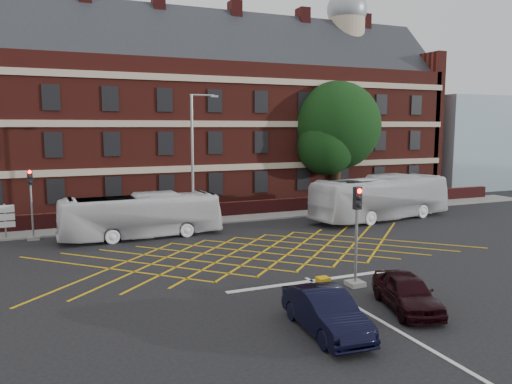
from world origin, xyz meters
name	(u,v)px	position (x,y,z in m)	size (l,w,h in m)	color
ground	(278,262)	(0.00, 0.00, 0.00)	(120.00, 120.00, 0.00)	black
victorian_building	(175,115)	(0.25, 22.00, 7.84)	(51.00, 12.17, 20.40)	#551B16
boundary_wall	(203,211)	(0.00, 13.00, 0.55)	(56.00, 0.50, 1.10)	#461213
far_pavement	(207,220)	(0.00, 12.00, 0.06)	(60.00, 3.00, 0.12)	slate
glass_block	(468,142)	(34.00, 21.00, 5.00)	(14.00, 10.00, 10.00)	#99B2BF
box_junction_hatching	(262,252)	(0.00, 2.00, 0.01)	(11.50, 0.12, 0.02)	#CC990C
stop_line	(312,281)	(0.00, -3.50, 0.01)	(8.00, 0.30, 0.02)	silver
centre_line	(410,338)	(0.00, -10.00, 0.01)	(0.15, 14.00, 0.02)	silver
bus_left	(141,216)	(-5.34, 8.28, 1.36)	(2.29, 9.78, 2.73)	silver
bus_right	(381,198)	(11.95, 7.52, 1.62)	(2.72, 11.63, 3.24)	silver
car_navy	(326,312)	(-2.27, -8.51, 0.70)	(1.49, 4.28, 1.41)	black
car_maroon	(407,292)	(1.57, -7.88, 0.68)	(1.60, 3.98, 1.36)	black
deciduous_tree	(336,132)	(13.18, 15.82, 6.34)	(7.90, 7.76, 10.76)	black
traffic_light_near	(356,246)	(1.41, -4.79, 1.76)	(0.70, 0.70, 4.27)	slate
traffic_light_far	(32,211)	(-11.48, 10.24, 1.76)	(0.70, 0.70, 4.27)	slate
street_lamp	(194,185)	(-1.83, 8.80, 3.03)	(2.25, 1.00, 8.82)	slate
direction_signs	(5,218)	(-12.99, 10.75, 1.38)	(1.10, 0.16, 2.20)	gray
utility_cabinet	(323,288)	(-0.65, -5.57, 0.42)	(0.48, 0.44, 0.85)	#CD910C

